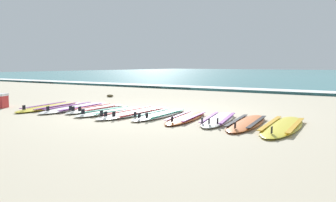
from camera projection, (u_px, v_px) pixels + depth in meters
The scene contains 14 objects.
ground_plane at pixel (155, 112), 8.12m from camera, with size 80.00×80.00×0.00m, color #C1B599.
sea at pixel (336, 74), 38.94m from camera, with size 80.00×60.00×0.10m, color teal.
wave_foam_strip at pixel (254, 90), 14.29m from camera, with size 80.00×1.22×0.11m, color white.
surfboard_0 at pixel (51, 107), 8.88m from camera, with size 1.04×2.46×0.18m.
surfboard_1 at pixel (76, 107), 8.73m from camera, with size 1.02×2.63×0.18m.
surfboard_2 at pixel (97, 109), 8.50m from camera, with size 0.66×2.12×0.18m.
surfboard_3 at pixel (111, 112), 7.95m from camera, with size 0.71×2.10×0.18m.
surfboard_4 at pixel (135, 113), 7.78m from camera, with size 0.64×2.50×0.18m.
surfboard_5 at pixel (160, 114), 7.49m from camera, with size 0.62×2.10×0.18m.
surfboard_6 at pixel (186, 118), 7.03m from camera, with size 0.78×1.99×0.18m.
surfboard_7 at pixel (218, 119), 6.85m from camera, with size 0.94×2.14×0.18m.
surfboard_8 at pixel (247, 123), 6.44m from camera, with size 0.77×2.20×0.18m.
surfboard_9 at pixel (283, 126), 6.09m from camera, with size 0.77×2.46×0.18m.
seaweed_clump_near_shoreline at pixel (110, 96), 11.89m from camera, with size 0.26×0.21×0.09m, color #4C4228.
Camera 1 is at (4.59, -6.61, 1.14)m, focal length 36.11 mm.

